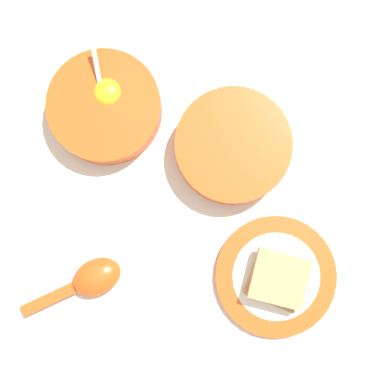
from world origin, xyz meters
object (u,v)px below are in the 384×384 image
soup_spoon (92,280)px  toast_sandwich (280,280)px  egg_bowl (107,108)px  toast_plate (277,276)px  congee_bowl (234,147)px

soup_spoon → toast_sandwich: bearing=-170.3°
egg_bowl → toast_sandwich: bearing=144.2°
toast_plate → congee_bowl: 0.21m
congee_bowl → toast_plate: bearing=117.8°
soup_spoon → congee_bowl: size_ratio=0.87×
toast_sandwich → soup_spoon: toast_sandwich is taller
toast_plate → congee_bowl: bearing=-62.2°
egg_bowl → congee_bowl: bearing=171.9°
egg_bowl → toast_plate: size_ratio=0.93×
soup_spoon → congee_bowl: congee_bowl is taller
egg_bowl → soup_spoon: (-0.02, 0.27, -0.01)m
soup_spoon → congee_bowl: 0.30m
egg_bowl → toast_plate: (-0.31, 0.22, -0.02)m
toast_plate → egg_bowl: bearing=-35.4°
egg_bowl → soup_spoon: egg_bowl is taller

